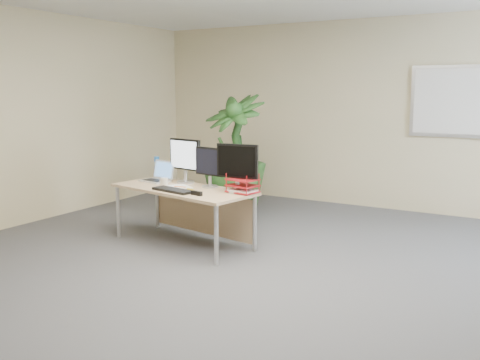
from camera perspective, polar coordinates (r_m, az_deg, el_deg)
The scene contains 17 objects.
floor at distance 4.59m, azimuth -1.62°, elevation -12.19°, with size 8.00×8.00×0.00m, color #46464B.
back_wall at distance 7.95m, azimuth 13.84°, elevation 6.79°, with size 7.00×0.04×2.70m, color beige.
whiteboard at distance 7.66m, azimuth 22.54°, elevation 7.74°, with size 1.30×0.04×0.95m.
desk at distance 6.00m, azimuth -5.50°, elevation -1.96°, with size 1.75×0.98×0.64m.
floor_plant at distance 7.02m, azimuth -0.65°, elevation 1.80°, with size 0.84×0.84×1.50m, color #163D19.
monitor_left at distance 6.18m, azimuth -5.88°, elevation 2.36°, with size 0.46×0.21×0.51m.
monitor_right at distance 5.88m, azimuth -3.25°, elevation 1.65°, with size 0.40×0.18×0.44m.
monitor_dark at distance 5.57m, azimuth -0.29°, elevation 1.62°, with size 0.46×0.21×0.51m.
laptop at distance 6.38m, azimuth -8.67°, elevation 0.42°, with size 0.38×0.34×0.24m.
keyboard at distance 5.72m, azimuth -7.16°, elevation -1.08°, with size 0.49×0.16×0.03m, color black.
coffee_mug at distance 6.04m, azimuth -8.11°, elevation -0.22°, with size 0.12×0.08×0.09m.
spiral_notebook at distance 5.96m, azimuth -6.46°, elevation -0.72°, with size 0.27×0.20×0.01m, color white.
orange_pen at distance 5.90m, azimuth -6.42°, elevation -0.72°, with size 0.01×0.01×0.14m, color orange.
yellow_highlighter at distance 5.77m, azimuth -5.27°, elevation -1.01°, with size 0.02×0.02×0.12m, color yellow.
water_bottle at distance 6.59m, azimuth -8.86°, elevation 1.28°, with size 0.07×0.07×0.26m.
letter_tray at distance 5.59m, azimuth 0.28°, elevation -0.72°, with size 0.34×0.28×0.14m.
stapler at distance 5.48m, azimuth -4.65°, elevation -1.41°, with size 0.14×0.04×0.05m, color black.
Camera 1 is at (2.26, -3.62, 1.71)m, focal length 40.00 mm.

